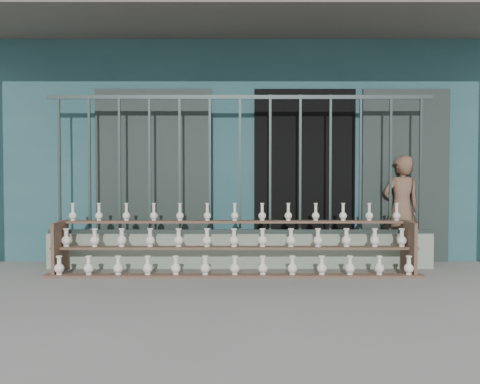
{
  "coord_description": "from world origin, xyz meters",
  "views": [
    {
      "loc": [
        -0.01,
        -5.65,
        1.23
      ],
      "look_at": [
        0.0,
        1.0,
        1.0
      ],
      "focal_mm": 40.0,
      "sensor_mm": 36.0,
      "label": 1
    }
  ],
  "objects": [
    {
      "name": "elderly_woman",
      "position": [
        2.22,
        1.68,
        0.74
      ],
      "size": [
        0.59,
        0.45,
        1.48
      ],
      "primitive_type": "imported",
      "rotation": [
        0.0,
        0.0,
        3.32
      ],
      "color": "brown",
      "rests_on": "ground"
    },
    {
      "name": "shelf_rack",
      "position": [
        -0.07,
        0.88,
        0.36
      ],
      "size": [
        4.5,
        0.68,
        0.85
      ],
      "color": "brown",
      "rests_on": "ground"
    },
    {
      "name": "ground",
      "position": [
        0.0,
        0.0,
        0.0
      ],
      "size": [
        60.0,
        60.0,
        0.0
      ],
      "primitive_type": "plane",
      "color": "slate"
    },
    {
      "name": "security_fence",
      "position": [
        -0.0,
        1.3,
        1.35
      ],
      "size": [
        5.0,
        0.04,
        1.8
      ],
      "color": "#283330",
      "rests_on": "parapet_wall"
    },
    {
      "name": "parapet_wall",
      "position": [
        0.0,
        1.3,
        0.23
      ],
      "size": [
        5.0,
        0.2,
        0.45
      ],
      "primitive_type": "cube",
      "color": "gray",
      "rests_on": "ground"
    },
    {
      "name": "workshop_building",
      "position": [
        0.0,
        4.23,
        1.62
      ],
      "size": [
        7.4,
        6.6,
        3.21
      ],
      "color": "#274F53",
      "rests_on": "ground"
    }
  ]
}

